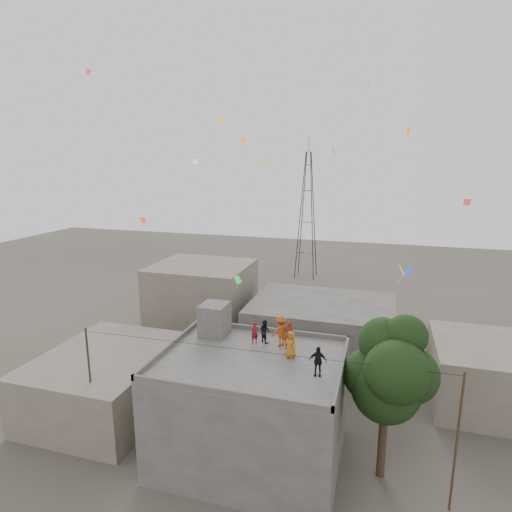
{
  "coord_description": "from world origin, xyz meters",
  "views": [
    {
      "loc": [
        6.48,
        -20.76,
        16.78
      ],
      "look_at": [
        -0.12,
        1.34,
        11.62
      ],
      "focal_mm": 30.0,
      "sensor_mm": 36.0,
      "label": 1
    }
  ],
  "objects_px": {
    "person_dark_adult": "(318,361)",
    "tree": "(391,372)",
    "transmission_tower": "(307,215)",
    "person_red_adult": "(289,335)",
    "stair_head_box": "(214,319)"
  },
  "relations": [
    {
      "from": "person_red_adult",
      "to": "person_dark_adult",
      "type": "height_order",
      "value": "person_red_adult"
    },
    {
      "from": "person_dark_adult",
      "to": "transmission_tower",
      "type": "bearing_deg",
      "value": 94.32
    },
    {
      "from": "stair_head_box",
      "to": "person_red_adult",
      "type": "distance_m",
      "value": 4.96
    },
    {
      "from": "tree",
      "to": "transmission_tower",
      "type": "relative_size",
      "value": 0.45
    },
    {
      "from": "stair_head_box",
      "to": "transmission_tower",
      "type": "xyz_separation_m",
      "value": [
        -0.8,
        37.4,
        1.97
      ]
    },
    {
      "from": "tree",
      "to": "person_dark_adult",
      "type": "bearing_deg",
      "value": -158.87
    },
    {
      "from": "stair_head_box",
      "to": "person_dark_adult",
      "type": "xyz_separation_m",
      "value": [
        6.98,
        -3.39,
        -0.22
      ]
    },
    {
      "from": "person_red_adult",
      "to": "person_dark_adult",
      "type": "distance_m",
      "value": 3.39
    },
    {
      "from": "person_red_adult",
      "to": "stair_head_box",
      "type": "bearing_deg",
      "value": -11.56
    },
    {
      "from": "person_red_adult",
      "to": "person_dark_adult",
      "type": "bearing_deg",
      "value": 124.24
    },
    {
      "from": "tree",
      "to": "person_red_adult",
      "type": "height_order",
      "value": "tree"
    },
    {
      "from": "stair_head_box",
      "to": "tree",
      "type": "bearing_deg",
      "value": -10.74
    },
    {
      "from": "tree",
      "to": "transmission_tower",
      "type": "distance_m",
      "value": 41.12
    },
    {
      "from": "person_dark_adult",
      "to": "tree",
      "type": "bearing_deg",
      "value": 14.66
    },
    {
      "from": "tree",
      "to": "transmission_tower",
      "type": "xyz_separation_m",
      "value": [
        -11.37,
        39.4,
        2.97
      ]
    }
  ]
}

